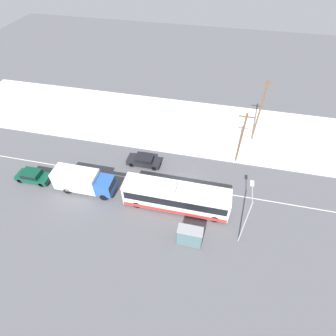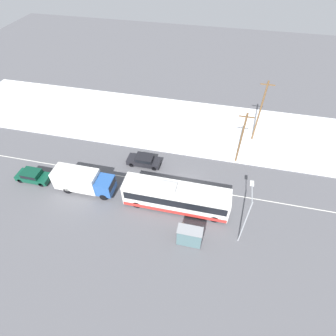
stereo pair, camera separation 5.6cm
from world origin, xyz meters
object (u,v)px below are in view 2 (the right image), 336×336
(box_truck, at_px, (83,180))
(bus_shelter, at_px, (189,236))
(sedan_car, at_px, (144,160))
(parked_car_near_truck, at_px, (33,175))
(city_bus, at_px, (176,197))
(utility_pole_snowlot, at_px, (260,112))
(pedestrian_at_stop, at_px, (183,227))
(streetlamp, at_px, (247,212))
(utility_pole_roadside, at_px, (241,138))

(box_truck, distance_m, bus_shelter, 14.37)
(sedan_car, bearing_deg, parked_car_near_truck, 24.12)
(city_bus, xyz_separation_m, utility_pole_snowlot, (8.64, 14.37, 3.22))
(city_bus, relative_size, parked_car_near_truck, 2.80)
(box_truck, xyz_separation_m, utility_pole_snowlot, (20.01, 14.30, 3.26))
(pedestrian_at_stop, relative_size, streetlamp, 0.28)
(pedestrian_at_stop, bearing_deg, streetlamp, 8.82)
(pedestrian_at_stop, bearing_deg, utility_pole_snowlot, 67.62)
(city_bus, bearing_deg, sedan_car, 133.28)
(bus_shelter, bearing_deg, utility_pole_roadside, 72.78)
(sedan_car, bearing_deg, box_truck, 44.65)
(box_truck, distance_m, pedestrian_at_stop, 13.18)
(city_bus, height_order, bus_shelter, city_bus)
(streetlamp, bearing_deg, pedestrian_at_stop, -171.18)
(utility_pole_snowlot, bearing_deg, city_bus, -121.03)
(streetlamp, bearing_deg, city_bus, 162.03)
(box_truck, distance_m, utility_pole_snowlot, 24.81)
(box_truck, bearing_deg, streetlamp, -7.42)
(sedan_car, distance_m, utility_pole_snowlot, 17.02)
(parked_car_near_truck, xyz_separation_m, utility_pole_snowlot, (27.02, 14.28, 4.07))
(box_truck, relative_size, sedan_car, 1.64)
(sedan_car, xyz_separation_m, utility_pole_snowlot, (14.15, 8.52, 4.08))
(sedan_car, height_order, parked_car_near_truck, parked_car_near_truck)
(box_truck, xyz_separation_m, sedan_car, (5.85, 5.78, -0.83))
(pedestrian_at_stop, bearing_deg, bus_shelter, -55.19)
(city_bus, relative_size, utility_pole_roadside, 1.54)
(bus_shelter, height_order, utility_pole_snowlot, utility_pole_snowlot)
(parked_car_near_truck, relative_size, pedestrian_at_stop, 2.32)
(sedan_car, xyz_separation_m, parked_car_near_truck, (-12.87, -5.76, 0.01))
(city_bus, distance_m, box_truck, 11.36)
(parked_car_near_truck, bearing_deg, utility_pole_roadside, 19.98)
(city_bus, bearing_deg, bus_shelter, -63.49)
(city_bus, height_order, streetlamp, streetlamp)
(streetlamp, height_order, utility_pole_snowlot, utility_pole_snowlot)
(sedan_car, height_order, utility_pole_snowlot, utility_pole_snowlot)
(streetlamp, distance_m, utility_pole_roadside, 11.51)
(parked_car_near_truck, relative_size, bus_shelter, 1.67)
(pedestrian_at_stop, distance_m, utility_pole_snowlot, 19.44)
(sedan_car, xyz_separation_m, pedestrian_at_stop, (6.89, -9.12, 0.34))
(parked_car_near_truck, xyz_separation_m, utility_pole_roadside, (24.86, 9.04, 3.26))
(streetlamp, relative_size, utility_pole_snowlot, 0.71)
(sedan_car, relative_size, streetlamp, 0.66)
(city_bus, height_order, utility_pole_roadside, utility_pole_roadside)
(sedan_car, height_order, bus_shelter, bus_shelter)
(bus_shelter, xyz_separation_m, utility_pole_snowlot, (6.39, 18.89, 3.20))
(utility_pole_roadside, bearing_deg, sedan_car, -164.71)
(sedan_car, xyz_separation_m, utility_pole_roadside, (11.99, 3.28, 3.27))
(parked_car_near_truck, distance_m, utility_pole_roadside, 26.65)
(box_truck, relative_size, parked_car_near_truck, 1.70)
(streetlamp, xyz_separation_m, utility_pole_snowlot, (1.39, 16.73, 0.58))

